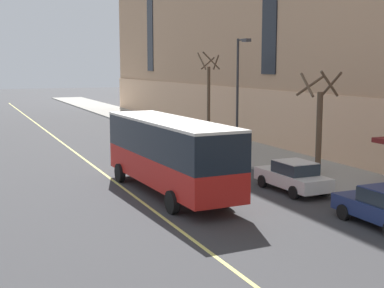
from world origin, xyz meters
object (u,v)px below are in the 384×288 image
(street_lamp, at_px, (239,87))
(parked_car_navy_3, at_px, (195,144))
(parked_car_red_0, at_px, (143,127))
(street_tree_far_uptown, at_px, (209,96))
(parked_car_white_1, at_px, (293,176))
(street_tree_mid_block, at_px, (319,120))
(city_bus, at_px, (169,151))

(street_lamp, bearing_deg, parked_car_navy_3, 118.70)
(parked_car_red_0, distance_m, parked_car_navy_3, 11.65)
(street_tree_far_uptown, xyz_separation_m, street_lamp, (-1.87, -8.58, 1.07))
(parked_car_white_1, xyz_separation_m, parked_car_navy_3, (-0.05, 12.02, 0.00))
(parked_car_white_1, distance_m, street_lamp, 9.88)
(parked_car_navy_3, bearing_deg, parked_car_red_0, 89.80)
(street_tree_mid_block, bearing_deg, street_tree_far_uptown, 90.04)
(street_tree_mid_block, distance_m, street_tree_far_uptown, 14.63)
(parked_car_navy_3, distance_m, street_lamp, 5.45)
(parked_car_white_1, height_order, parked_car_navy_3, same)
(city_bus, distance_m, street_lamp, 10.58)
(city_bus, bearing_deg, street_tree_far_uptown, 58.73)
(parked_car_white_1, bearing_deg, parked_car_red_0, 90.04)
(city_bus, xyz_separation_m, street_tree_mid_block, (9.41, 0.87, 1.05))
(parked_car_navy_3, xyz_separation_m, street_lamp, (1.74, -3.18, 4.07))
(parked_car_navy_3, height_order, street_tree_mid_block, street_tree_mid_block)
(parked_car_white_1, xyz_separation_m, street_tree_far_uptown, (3.56, 17.42, 3.00))
(parked_car_red_0, relative_size, parked_car_white_1, 1.06)
(street_tree_mid_block, height_order, street_lamp, street_lamp)
(city_bus, relative_size, street_tree_mid_block, 1.87)
(parked_car_white_1, height_order, street_tree_far_uptown, street_tree_far_uptown)
(city_bus, relative_size, parked_car_navy_3, 2.38)
(city_bus, height_order, parked_car_white_1, city_bus)
(parked_car_navy_3, xyz_separation_m, street_tree_mid_block, (3.62, -9.22, 2.39))
(parked_car_red_0, height_order, parked_car_navy_3, same)
(street_tree_mid_block, xyz_separation_m, street_lamp, (-1.88, 6.03, 1.68))
(street_lamp, bearing_deg, street_tree_mid_block, -72.70)
(city_bus, xyz_separation_m, parked_car_white_1, (5.85, -1.94, -1.34))
(parked_car_red_0, bearing_deg, street_lamp, -83.45)
(parked_car_red_0, xyz_separation_m, parked_car_navy_3, (-0.04, -11.65, -0.00))
(parked_car_red_0, xyz_separation_m, street_tree_mid_block, (3.58, -20.87, 2.39))
(parked_car_white_1, height_order, street_tree_mid_block, street_tree_mid_block)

